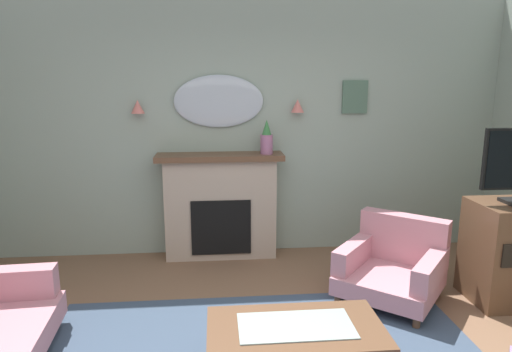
{
  "coord_description": "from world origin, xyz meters",
  "views": [
    {
      "loc": [
        -0.3,
        -2.39,
        1.95
      ],
      "look_at": [
        0.04,
        1.39,
        1.13
      ],
      "focal_mm": 31.83,
      "sensor_mm": 36.0,
      "label": 1
    }
  ],
  "objects_px": {
    "coffee_table": "(296,334)",
    "framed_picture": "(355,97)",
    "armchair_near_fireplace": "(394,265)",
    "mantel_vase_right": "(267,139)",
    "wall_sconce_left": "(138,107)",
    "wall_sconce_right": "(298,106)",
    "fireplace": "(221,207)",
    "wall_mirror": "(219,101)"
  },
  "relations": [
    {
      "from": "fireplace",
      "to": "coffee_table",
      "type": "relative_size",
      "value": 1.24
    },
    {
      "from": "wall_mirror",
      "to": "armchair_near_fireplace",
      "type": "bearing_deg",
      "value": -38.89
    },
    {
      "from": "mantel_vase_right",
      "to": "wall_sconce_right",
      "type": "xyz_separation_m",
      "value": [
        0.35,
        0.12,
        0.34
      ]
    },
    {
      "from": "wall_mirror",
      "to": "wall_sconce_left",
      "type": "relative_size",
      "value": 6.86
    },
    {
      "from": "wall_mirror",
      "to": "armchair_near_fireplace",
      "type": "distance_m",
      "value": 2.42
    },
    {
      "from": "coffee_table",
      "to": "framed_picture",
      "type": "bearing_deg",
      "value": 66.17
    },
    {
      "from": "fireplace",
      "to": "armchair_near_fireplace",
      "type": "relative_size",
      "value": 1.19
    },
    {
      "from": "mantel_vase_right",
      "to": "wall_mirror",
      "type": "distance_m",
      "value": 0.66
    },
    {
      "from": "wall_sconce_left",
      "to": "coffee_table",
      "type": "bearing_deg",
      "value": -61.62
    },
    {
      "from": "coffee_table",
      "to": "mantel_vase_right",
      "type": "bearing_deg",
      "value": 88.17
    },
    {
      "from": "wall_mirror",
      "to": "fireplace",
      "type": "bearing_deg",
      "value": -90.0
    },
    {
      "from": "wall_sconce_left",
      "to": "armchair_near_fireplace",
      "type": "xyz_separation_m",
      "value": [
        2.39,
        -1.19,
        -1.35
      ]
    },
    {
      "from": "mantel_vase_right",
      "to": "armchair_near_fireplace",
      "type": "xyz_separation_m",
      "value": [
        1.04,
        -1.07,
        -1.01
      ]
    },
    {
      "from": "fireplace",
      "to": "wall_sconce_right",
      "type": "distance_m",
      "value": 1.38
    },
    {
      "from": "framed_picture",
      "to": "fireplace",
      "type": "bearing_deg",
      "value": -174.23
    },
    {
      "from": "wall_sconce_right",
      "to": "armchair_near_fireplace",
      "type": "relative_size",
      "value": 0.12
    },
    {
      "from": "wall_mirror",
      "to": "wall_sconce_right",
      "type": "distance_m",
      "value": 0.85
    },
    {
      "from": "wall_mirror",
      "to": "coffee_table",
      "type": "distance_m",
      "value": 2.79
    },
    {
      "from": "mantel_vase_right",
      "to": "coffee_table",
      "type": "relative_size",
      "value": 0.33
    },
    {
      "from": "wall_mirror",
      "to": "framed_picture",
      "type": "xyz_separation_m",
      "value": [
        1.5,
        0.01,
        0.04
      ]
    },
    {
      "from": "wall_sconce_left",
      "to": "framed_picture",
      "type": "xyz_separation_m",
      "value": [
        2.35,
        0.06,
        0.09
      ]
    },
    {
      "from": "fireplace",
      "to": "mantel_vase_right",
      "type": "xyz_separation_m",
      "value": [
        0.5,
        -0.03,
        0.75
      ]
    },
    {
      "from": "wall_sconce_left",
      "to": "wall_mirror",
      "type": "bearing_deg",
      "value": 3.37
    },
    {
      "from": "wall_mirror",
      "to": "coffee_table",
      "type": "xyz_separation_m",
      "value": [
        0.43,
        -2.42,
        -1.33
      ]
    },
    {
      "from": "fireplace",
      "to": "wall_mirror",
      "type": "bearing_deg",
      "value": 90.0
    },
    {
      "from": "wall_sconce_right",
      "to": "framed_picture",
      "type": "height_order",
      "value": "framed_picture"
    },
    {
      "from": "mantel_vase_right",
      "to": "armchair_near_fireplace",
      "type": "height_order",
      "value": "mantel_vase_right"
    },
    {
      "from": "fireplace",
      "to": "framed_picture",
      "type": "bearing_deg",
      "value": 5.77
    },
    {
      "from": "wall_mirror",
      "to": "mantel_vase_right",
      "type": "bearing_deg",
      "value": -18.78
    },
    {
      "from": "framed_picture",
      "to": "armchair_near_fireplace",
      "type": "bearing_deg",
      "value": -88.24
    },
    {
      "from": "wall_mirror",
      "to": "armchair_near_fireplace",
      "type": "relative_size",
      "value": 0.84
    },
    {
      "from": "armchair_near_fireplace",
      "to": "wall_mirror",
      "type": "bearing_deg",
      "value": 141.11
    },
    {
      "from": "mantel_vase_right",
      "to": "wall_sconce_right",
      "type": "relative_size",
      "value": 2.61
    },
    {
      "from": "mantel_vase_right",
      "to": "wall_sconce_left",
      "type": "distance_m",
      "value": 1.4
    },
    {
      "from": "wall_sconce_right",
      "to": "coffee_table",
      "type": "relative_size",
      "value": 0.13
    },
    {
      "from": "wall_sconce_right",
      "to": "coffee_table",
      "type": "distance_m",
      "value": 2.72
    },
    {
      "from": "mantel_vase_right",
      "to": "fireplace",
      "type": "bearing_deg",
      "value": 176.76
    },
    {
      "from": "fireplace",
      "to": "framed_picture",
      "type": "relative_size",
      "value": 3.78
    },
    {
      "from": "fireplace",
      "to": "mantel_vase_right",
      "type": "bearing_deg",
      "value": -3.24
    },
    {
      "from": "fireplace",
      "to": "coffee_table",
      "type": "height_order",
      "value": "fireplace"
    },
    {
      "from": "fireplace",
      "to": "wall_sconce_right",
      "type": "height_order",
      "value": "wall_sconce_right"
    },
    {
      "from": "wall_mirror",
      "to": "wall_sconce_left",
      "type": "distance_m",
      "value": 0.85
    }
  ]
}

